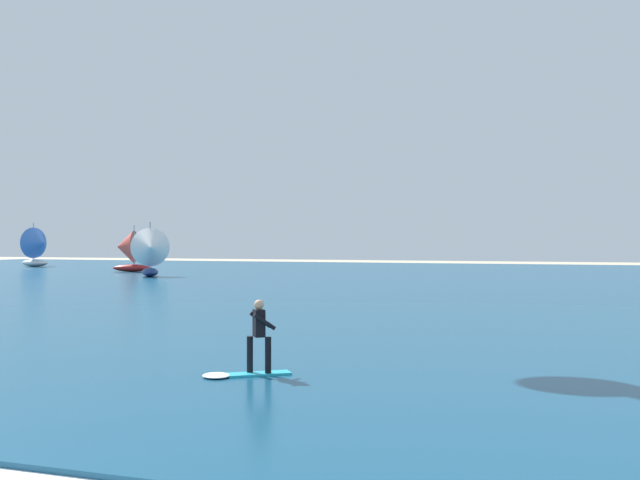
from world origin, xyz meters
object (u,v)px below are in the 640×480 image
Objects in this scene: sailboat_mid_right at (127,250)px; sailboat_outermost at (38,246)px; kitesurfer at (250,348)px; sailboat_anchored_offshore at (150,252)px.

sailboat_outermost is at bearing 153.69° from sailboat_mid_right.
kitesurfer is 0.38× the size of sailboat_outermost.
sailboat_anchored_offshore is at bearing -46.48° from sailboat_mid_right.
sailboat_outermost is (-52.02, 55.26, 1.73)m from kitesurfer.
sailboat_mid_right is at bearing 126.35° from kitesurfer.
sailboat_anchored_offshore is (7.64, -8.05, 0.04)m from sailboat_mid_right.
sailboat_mid_right is 11.10m from sailboat_anchored_offshore.
kitesurfer is 75.91m from sailboat_outermost.
sailboat_outermost reaches higher than sailboat_mid_right.
kitesurfer is 0.43× the size of sailboat_mid_right.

